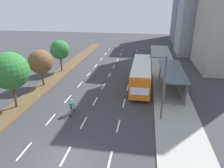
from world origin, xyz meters
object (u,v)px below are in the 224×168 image
Objects in this scene: streetlight at (162,84)px; bus at (141,73)px; cyclist at (72,108)px; bus_shelter at (173,78)px; median_tree_fourth at (60,50)px; median_tree_third at (41,62)px; median_tree_second at (10,71)px.

bus is at bearing 103.94° from streetlight.
bus_shelter is at bearing 35.99° from cyclist.
cyclist is 15.52m from median_tree_fourth.
bus is 13.97m from median_tree_third.
median_tree_third is 0.96× the size of median_tree_fourth.
median_tree_second is 15.86m from streetlight.
cyclist is at bearing -177.80° from streetlight.
median_tree_fourth is 20.69m from streetlight.
bus reaches higher than cyclist.
streetlight is at bearing -0.10° from median_tree_second.
median_tree_second is 13.28m from median_tree_fourth.
median_tree_fourth is at bearing 163.00° from bus_shelter.
streetlight is (15.86, -13.29, 0.06)m from median_tree_fourth.
median_tree_second reaches higher than median_tree_third.
bus_shelter is at bearing 74.87° from streetlight.
median_tree_third is (-13.73, -2.08, 1.50)m from bus.
cyclist is at bearing -144.01° from bus_shelter.
median_tree_fourth is at bearing 89.62° from median_tree_third.
cyclist is 7.65m from median_tree_second.
median_tree_second reaches higher than bus_shelter.
median_tree_fourth reaches higher than bus_shelter.
median_tree_second is at bearing -156.60° from bus_shelter.
median_tree_fourth reaches higher than median_tree_third.
cyclist is 0.34× the size of median_tree_fourth.
bus_shelter is 1.94× the size of median_tree_third.
bus_shelter is 19.73m from median_tree_second.
median_tree_second is at bearing -89.59° from median_tree_third.
bus_shelter is at bearing -12.35° from bus.
streetlight is (15.85, -0.03, -0.50)m from median_tree_second.
streetlight is (9.12, 0.35, 3.10)m from cyclist.
median_tree_second is (-13.68, -8.71, 2.32)m from bus.
median_tree_second is at bearing 179.90° from streetlight.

